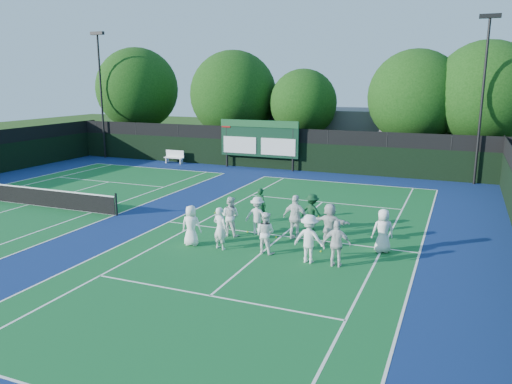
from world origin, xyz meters
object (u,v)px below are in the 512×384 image
at_px(coach_left, 261,205).
at_px(tennis_net, 28,196).
at_px(scoreboard, 259,139).
at_px(bench, 174,156).

bearing_deg(coach_left, tennis_net, 32.19).
bearing_deg(tennis_net, scoreboard, 64.40).
bearing_deg(bench, coach_left, -45.62).
xyz_separation_m(tennis_net, bench, (-0.04, 14.37, 0.05)).
bearing_deg(scoreboard, bench, -178.27).
distance_m(scoreboard, bench, 7.22).
relative_size(bench, coach_left, 1.02).
bearing_deg(bench, tennis_net, -89.85).
bearing_deg(scoreboard, tennis_net, -115.60).
height_order(scoreboard, tennis_net, scoreboard).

